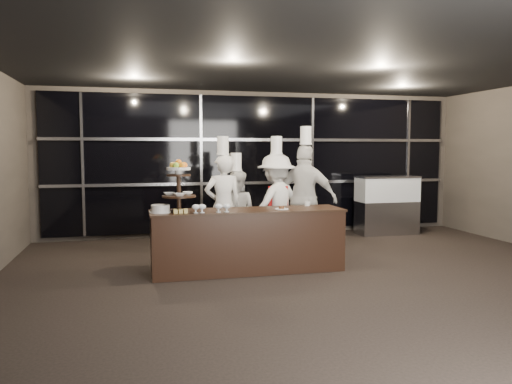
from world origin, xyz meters
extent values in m
plane|color=black|center=(0.00, 0.00, 0.00)|extent=(10.00, 10.00, 0.00)
plane|color=black|center=(0.00, 0.00, 3.00)|extent=(10.00, 10.00, 0.00)
plane|color=#473F38|center=(0.00, 5.00, 1.50)|extent=(9.00, 0.00, 9.00)
cube|color=black|center=(0.00, 4.94, 1.50)|extent=(8.60, 0.04, 2.80)
cube|color=#A5A5AA|center=(0.00, 4.89, 1.10)|extent=(8.60, 0.06, 0.06)
cube|color=#A5A5AA|center=(0.00, 4.89, 2.00)|extent=(8.60, 0.06, 0.06)
cube|color=#A5A5AA|center=(-3.50, 4.91, 1.50)|extent=(0.05, 0.05, 2.80)
cube|color=#A5A5AA|center=(-1.20, 4.91, 1.50)|extent=(0.05, 0.05, 2.80)
cube|color=#A5A5AA|center=(1.20, 4.91, 1.50)|extent=(0.05, 0.05, 2.80)
cube|color=#A5A5AA|center=(3.50, 4.91, 1.50)|extent=(0.05, 0.05, 2.80)
cube|color=black|center=(-0.92, 1.84, 0.45)|extent=(2.80, 0.70, 0.90)
cube|color=black|center=(-0.92, 1.84, 0.91)|extent=(2.84, 0.74, 0.03)
cylinder|color=black|center=(-1.92, 1.84, 0.94)|extent=(0.24, 0.24, 0.03)
cylinder|color=black|center=(-1.92, 1.84, 1.27)|extent=(0.06, 0.06, 0.70)
cylinder|color=black|center=(-1.92, 1.84, 1.14)|extent=(0.48, 0.48, 0.02)
cylinder|color=black|center=(-1.92, 1.84, 1.44)|extent=(0.34, 0.34, 0.02)
cylinder|color=white|center=(-1.92, 1.84, 1.48)|extent=(0.10, 0.10, 0.06)
cylinder|color=white|center=(-1.92, 1.84, 1.53)|extent=(0.34, 0.34, 0.04)
sphere|color=orange|center=(-1.84, 1.84, 1.58)|extent=(0.09, 0.09, 0.09)
sphere|color=#62B32E|center=(-1.88, 1.91, 1.58)|extent=(0.09, 0.09, 0.09)
sphere|color=#E65313|center=(-1.96, 1.91, 1.58)|extent=(0.09, 0.09, 0.09)
sphere|color=gold|center=(-2.00, 1.84, 1.58)|extent=(0.09, 0.09, 0.09)
sphere|color=#82AE2C|center=(-1.96, 1.77, 1.58)|extent=(0.09, 0.09, 0.09)
sphere|color=orange|center=(-1.88, 1.77, 1.58)|extent=(0.09, 0.09, 0.09)
sphere|color=orange|center=(-1.92, 1.84, 1.62)|extent=(0.09, 0.09, 0.09)
imported|color=white|center=(-2.05, 1.90, 1.17)|extent=(0.16, 0.16, 0.04)
imported|color=white|center=(-1.79, 1.90, 1.18)|extent=(0.15, 0.15, 0.05)
imported|color=white|center=(-1.92, 1.72, 1.17)|extent=(0.16, 0.16, 0.04)
cylinder|color=silver|center=(-1.71, 1.62, 0.93)|extent=(0.07, 0.07, 0.01)
cylinder|color=silver|center=(-1.71, 1.62, 0.96)|extent=(0.02, 0.02, 0.05)
ellipsoid|color=silver|center=(-1.71, 1.62, 1.01)|extent=(0.11, 0.11, 0.08)
ellipsoid|color=#15B31A|center=(-1.71, 1.62, 1.01)|extent=(0.08, 0.08, 0.05)
cylinder|color=silver|center=(-1.62, 1.62, 0.93)|extent=(0.07, 0.07, 0.01)
cylinder|color=silver|center=(-1.62, 1.62, 0.96)|extent=(0.02, 0.02, 0.05)
ellipsoid|color=silver|center=(-1.62, 1.62, 1.01)|extent=(0.11, 0.11, 0.08)
ellipsoid|color=#E04621|center=(-1.62, 1.62, 1.01)|extent=(0.08, 0.08, 0.05)
cylinder|color=silver|center=(-1.39, 1.62, 0.93)|extent=(0.07, 0.07, 0.01)
cylinder|color=silver|center=(-1.39, 1.62, 0.96)|extent=(0.02, 0.02, 0.05)
ellipsoid|color=silver|center=(-1.39, 1.62, 1.01)|extent=(0.11, 0.11, 0.08)
ellipsoid|color=beige|center=(-1.39, 1.62, 1.01)|extent=(0.08, 0.08, 0.05)
cylinder|color=silver|center=(-1.28, 1.62, 0.93)|extent=(0.07, 0.07, 0.01)
cylinder|color=silver|center=(-1.28, 1.62, 0.96)|extent=(0.02, 0.02, 0.05)
ellipsoid|color=silver|center=(-1.28, 1.62, 1.01)|extent=(0.11, 0.11, 0.08)
ellipsoid|color=#471A0F|center=(-1.28, 1.62, 1.01)|extent=(0.08, 0.08, 0.05)
cylinder|color=white|center=(-2.19, 1.79, 0.93)|extent=(0.30, 0.30, 0.01)
cylinder|color=silver|center=(-2.19, 1.79, 0.98)|extent=(0.26, 0.26, 0.10)
cube|color=#DCC36C|center=(-1.99, 1.64, 0.95)|extent=(0.06, 0.06, 0.05)
cube|color=#DCC36C|center=(-1.92, 1.64, 0.95)|extent=(0.06, 0.06, 0.05)
cube|color=#DCC36C|center=(-1.85, 1.64, 0.95)|extent=(0.06, 0.06, 0.05)
cube|color=#DCC36C|center=(-1.99, 1.71, 0.95)|extent=(0.06, 0.06, 0.05)
cube|color=#DCC36C|center=(-1.92, 1.71, 0.95)|extent=(0.06, 0.06, 0.05)
cube|color=#DCC36C|center=(-1.85, 1.71, 0.95)|extent=(0.06, 0.06, 0.05)
cylinder|color=white|center=(-0.43, 1.74, 0.93)|extent=(0.20, 0.20, 0.01)
cylinder|color=#4C2814|center=(-0.43, 1.74, 0.95)|extent=(0.08, 0.08, 0.04)
cylinder|color=white|center=(0.09, 2.09, 0.96)|extent=(0.08, 0.08, 0.07)
cube|color=#A5A5AA|center=(2.66, 4.30, 0.35)|extent=(1.26, 0.54, 0.70)
cube|color=silver|center=(2.66, 4.30, 0.95)|extent=(1.26, 0.54, 0.50)
cube|color=#FFC67F|center=(2.66, 4.30, 0.95)|extent=(1.17, 0.45, 0.40)
cube|color=#A5A5AA|center=(2.66, 4.30, 1.22)|extent=(1.28, 0.56, 0.04)
imported|color=white|center=(-1.10, 2.88, 0.86)|extent=(0.64, 0.43, 1.72)
cylinder|color=white|center=(-1.10, 2.88, 1.87)|extent=(0.19, 0.19, 0.30)
cylinder|color=white|center=(-1.10, 2.88, 1.72)|extent=(0.21, 0.21, 0.03)
imported|color=silver|center=(-0.84, 3.12, 0.72)|extent=(0.86, 0.79, 1.44)
cylinder|color=white|center=(-0.84, 3.12, 1.59)|extent=(0.19, 0.19, 0.30)
cylinder|color=white|center=(-0.84, 3.12, 1.45)|extent=(0.21, 0.21, 0.03)
imported|color=white|center=(-0.17, 2.92, 0.86)|extent=(1.28, 1.09, 1.72)
cylinder|color=white|center=(-0.17, 2.92, 1.87)|extent=(0.19, 0.19, 0.30)
cylinder|color=white|center=(-0.17, 2.92, 1.73)|extent=(0.21, 0.21, 0.03)
cube|color=#AE0D0D|center=(-0.17, 2.80, 0.86)|extent=(0.34, 0.03, 0.64)
imported|color=silver|center=(0.32, 2.84, 0.95)|extent=(1.17, 1.03, 1.89)
cylinder|color=white|center=(0.32, 2.84, 2.04)|extent=(0.19, 0.19, 0.30)
cylinder|color=white|center=(0.32, 2.84, 1.90)|extent=(0.21, 0.21, 0.03)
camera|label=1|loc=(-2.53, -5.25, 1.81)|focal=35.00mm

